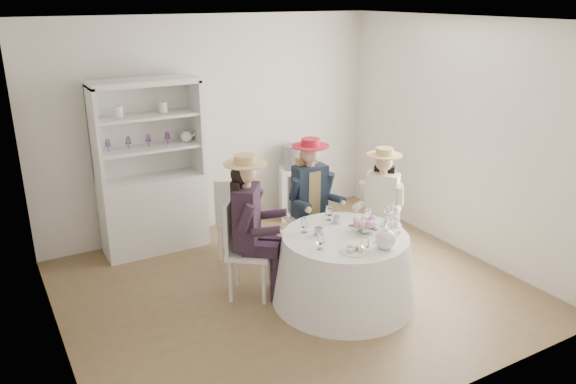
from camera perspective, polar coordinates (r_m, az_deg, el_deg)
ground at (r=5.97m, az=0.48°, el=-9.83°), size 4.50×4.50×0.00m
ceiling at (r=5.20m, az=0.57°, el=17.05°), size 4.50×4.50×0.00m
wall_back at (r=7.17m, az=-7.63°, el=6.69°), size 4.50×0.00×4.50m
wall_front at (r=3.95m, az=15.41°, el=-4.77°), size 4.50×0.00×4.50m
wall_left at (r=4.77m, az=-23.52°, el=-1.46°), size 0.00×4.50×4.50m
wall_right at (r=6.81m, az=17.16°, el=5.30°), size 0.00×4.50×4.50m
tea_table at (r=5.64m, az=5.73°, el=-7.72°), size 1.44×1.44×0.71m
hutch at (r=6.80m, az=-13.61°, el=0.07°), size 1.26×0.59×2.04m
side_table at (r=7.70m, az=0.80°, el=-0.04°), size 0.58×0.58×0.69m
hatbox at (r=7.54m, az=0.82°, el=3.58°), size 0.39×0.39×0.32m
guest_left at (r=5.52m, az=-3.95°, el=-2.73°), size 0.64×0.61×1.49m
guest_mid at (r=6.25m, az=2.33°, el=-0.17°), size 0.52×0.55×1.44m
guest_right at (r=6.28m, az=9.45°, el=-0.85°), size 0.58×0.56×1.36m
spare_chair at (r=6.43m, az=-5.55°, el=-2.44°), size 0.55×0.55×0.98m
teacup_a at (r=5.45m, az=3.14°, el=-4.06°), size 0.10×0.10×0.07m
teacup_b at (r=5.74m, az=4.92°, el=-2.85°), size 0.08×0.08×0.07m
teacup_c at (r=5.72m, az=7.33°, el=-3.06°), size 0.11×0.11×0.07m
flower_bowl at (r=5.57m, az=7.94°, el=-3.82°), size 0.23×0.23×0.05m
flower_arrangement at (r=5.56m, az=7.75°, el=-3.04°), size 0.21×0.21×0.08m
table_teapot at (r=5.24m, az=9.90°, el=-4.76°), size 0.27×0.19×0.20m
sandwich_plate at (r=5.16m, az=6.78°, el=-5.83°), size 0.27×0.27×0.06m
cupcake_stand at (r=5.76m, az=10.46°, el=-2.65°), size 0.21×0.21×0.20m
stemware_set at (r=5.46m, az=5.88°, el=-3.68°), size 0.85×0.88×0.15m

